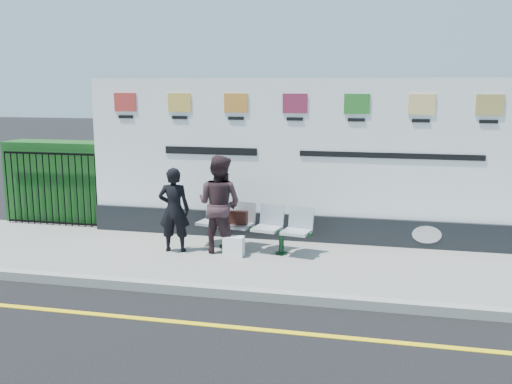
# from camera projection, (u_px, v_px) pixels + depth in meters

# --- Properties ---
(ground) EXTENTS (80.00, 80.00, 0.00)m
(ground) POSITION_uv_depth(u_px,v_px,m) (208.00, 325.00, 7.24)
(ground) COLOR black
(pavement) EXTENTS (14.00, 3.00, 0.12)m
(pavement) POSITION_uv_depth(u_px,v_px,m) (252.00, 262.00, 9.63)
(pavement) COLOR gray
(pavement) RESTS_ON ground
(kerb) EXTENTS (14.00, 0.18, 0.14)m
(kerb) POSITION_uv_depth(u_px,v_px,m) (229.00, 292.00, 8.19)
(kerb) COLOR gray
(kerb) RESTS_ON ground
(yellow_line) EXTENTS (14.00, 0.10, 0.01)m
(yellow_line) POSITION_uv_depth(u_px,v_px,m) (208.00, 325.00, 7.24)
(yellow_line) COLOR yellow
(yellow_line) RESTS_ON ground
(billboard) EXTENTS (8.00, 0.30, 3.00)m
(billboard) POSITION_uv_depth(u_px,v_px,m) (295.00, 171.00, 10.56)
(billboard) COLOR black
(billboard) RESTS_ON pavement
(hedge) EXTENTS (2.35, 0.70, 1.70)m
(hedge) POSITION_uv_depth(u_px,v_px,m) (62.00, 181.00, 12.16)
(hedge) COLOR #164616
(hedge) RESTS_ON pavement
(railing) EXTENTS (2.05, 0.06, 1.54)m
(railing) POSITION_uv_depth(u_px,v_px,m) (51.00, 189.00, 11.74)
(railing) COLOR black
(railing) RESTS_ON pavement
(bench) EXTENTS (2.14, 0.94, 0.45)m
(bench) POSITION_uv_depth(u_px,v_px,m) (253.00, 238.00, 10.04)
(bench) COLOR silver
(bench) RESTS_ON pavement
(woman_left) EXTENTS (0.59, 0.43, 1.49)m
(woman_left) POSITION_uv_depth(u_px,v_px,m) (174.00, 210.00, 9.91)
(woman_left) COLOR black
(woman_left) RESTS_ON pavement
(woman_right) EXTENTS (0.98, 0.85, 1.71)m
(woman_right) POSITION_uv_depth(u_px,v_px,m) (219.00, 204.00, 9.83)
(woman_right) COLOR #322024
(woman_right) RESTS_ON pavement
(handbag_brown) EXTENTS (0.32, 0.15, 0.24)m
(handbag_brown) POSITION_uv_depth(u_px,v_px,m) (239.00, 218.00, 10.09)
(handbag_brown) COLOR black
(handbag_brown) RESTS_ON bench
(carrier_bag_white) EXTENTS (0.34, 0.21, 0.34)m
(carrier_bag_white) POSITION_uv_depth(u_px,v_px,m) (234.00, 246.00, 9.71)
(carrier_bag_white) COLOR white
(carrier_bag_white) RESTS_ON pavement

